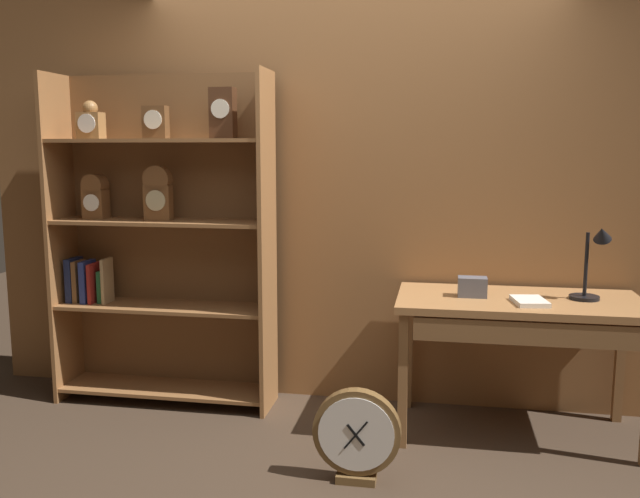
% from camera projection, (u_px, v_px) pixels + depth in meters
% --- Properties ---
extents(ground_plane, '(10.00, 10.00, 0.00)m').
position_uv_depth(ground_plane, '(313.00, 496.00, 3.08)').
color(ground_plane, '#3D2D21').
extents(back_wood_panel, '(4.80, 0.05, 2.60)m').
position_uv_depth(back_wood_panel, '(352.00, 195.00, 4.13)').
color(back_wood_panel, brown).
rests_on(back_wood_panel, ground).
extents(bookshelf, '(1.36, 0.35, 2.04)m').
position_uv_depth(bookshelf, '(158.00, 238.00, 4.14)').
color(bookshelf, brown).
rests_on(bookshelf, ground).
extents(workbench, '(1.32, 0.67, 0.78)m').
position_uv_depth(workbench, '(519.00, 315.00, 3.63)').
color(workbench, '#9E6B3D').
rests_on(workbench, ground).
extents(desk_lamp, '(0.20, 0.20, 0.42)m').
position_uv_depth(desk_lamp, '(593.00, 263.00, 3.56)').
color(desk_lamp, black).
rests_on(desk_lamp, workbench).
extents(toolbox_small, '(0.16, 0.10, 0.11)m').
position_uv_depth(toolbox_small, '(472.00, 287.00, 3.68)').
color(toolbox_small, '#595960').
rests_on(toolbox_small, workbench).
extents(open_repair_manual, '(0.19, 0.24, 0.02)m').
position_uv_depth(open_repair_manual, '(530.00, 301.00, 3.52)').
color(open_repair_manual, silver).
rests_on(open_repair_manual, workbench).
extents(round_clock_large, '(0.42, 0.11, 0.46)m').
position_uv_depth(round_clock_large, '(357.00, 435.00, 3.18)').
color(round_clock_large, brown).
rests_on(round_clock_large, ground).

